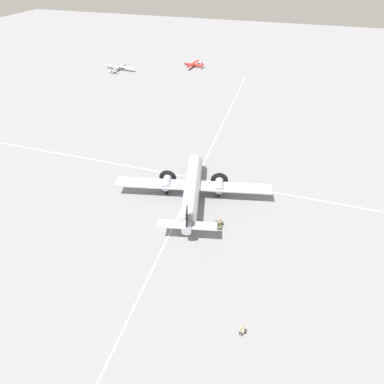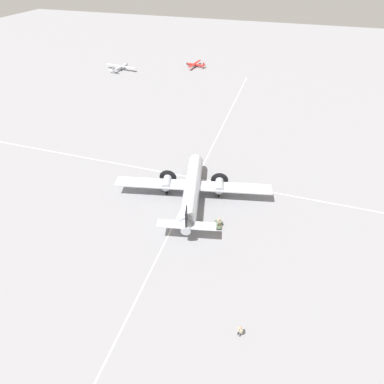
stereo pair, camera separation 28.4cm
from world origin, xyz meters
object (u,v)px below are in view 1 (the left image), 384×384
Objects in this scene: passenger_boarding at (219,222)px; crew_foreground at (242,330)px; suitcase_near_door at (204,225)px; suitcase_upright_spare at (220,225)px; airliner_main at (192,186)px; baggage_cart at (218,225)px; light_aircraft_distant at (193,65)px; light_aircraft_taxiing at (119,67)px.

crew_foreground is at bearing -105.63° from passenger_boarding.
crew_foreground is 3.33× the size of suitcase_near_door.
suitcase_near_door is 0.83× the size of suitcase_upright_spare.
suitcase_upright_spare is (-4.93, -5.68, -2.14)m from airliner_main.
airliner_main is at bearing 42.53° from baggage_cart.
baggage_cart is 73.68m from light_aircraft_distant.
crew_foreground is (-19.51, -11.12, -1.36)m from airliner_main.
passenger_boarding is at bearing 116.46° from suitcase_upright_spare.
suitcase_upright_spare is at bearing -75.45° from suitcase_near_door.
crew_foreground is at bearing -159.56° from suitcase_upright_spare.
baggage_cart is (14.65, 5.74, -0.81)m from crew_foreground.
airliner_main reaches higher than suitcase_upright_spare.
suitcase_upright_spare is 73.86m from light_aircraft_distant.
crew_foreground is 15.54m from passenger_boarding.
light_aircraft_taxiing reaches higher than passenger_boarding.
crew_foreground is at bearing -164.02° from baggage_cart.
suitcase_upright_spare is 0.07× the size of light_aircraft_distant.
light_aircraft_distant is at bearing 19.55° from suitcase_upright_spare.
baggage_cart is 0.20× the size of light_aircraft_distant.
baggage_cart is at bearing 102.20° from passenger_boarding.
light_aircraft_distant is 0.81× the size of light_aircraft_taxiing.
suitcase_upright_spare is at bearing -135.01° from light_aircraft_taxiing.
passenger_boarding is 0.20× the size of light_aircraft_distant.
suitcase_upright_spare is 75.71m from light_aircraft_taxiing.
baggage_cart is (0.66, -1.94, 0.03)m from suitcase_near_door.
passenger_boarding is 1.00× the size of baggage_cart.
suitcase_near_door is 0.30× the size of baggage_cart.
light_aircraft_taxiing reaches higher than baggage_cart.
baggage_cart is 0.16× the size of light_aircraft_taxiing.
light_aircraft_taxiing is at bearing 25.09° from airliner_main.
airliner_main reaches higher than passenger_boarding.
airliner_main is at bearing 101.32° from passenger_boarding.
light_aircraft_taxiing is (59.37, 46.97, 0.55)m from suitcase_upright_spare.
crew_foreground is 15.98m from suitcase_near_door.
light_aircraft_taxiing is at bearing 31.70° from light_aircraft_distant.
light_aircraft_distant is (64.67, 19.03, -1.68)m from airliner_main.
suitcase_upright_spare is 0.36× the size of baggage_cart.
light_aircraft_distant is at bearing -58.68° from light_aircraft_taxiing.
light_aircraft_taxiing is (54.44, 41.28, -1.59)m from airliner_main.
suitcase_near_door is 74.80m from light_aircraft_taxiing.
passenger_boarding is at bearing -144.13° from airliner_main.
passenger_boarding reaches higher than suitcase_upright_spare.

